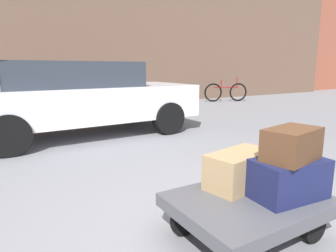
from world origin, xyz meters
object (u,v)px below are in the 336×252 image
Objects in this scene: duffel_bag_navy_rear_right at (289,179)px; bollard_kerb_near at (145,101)px; bicycle_leaning at (226,92)px; luggage_cart at (249,206)px; parked_car at (81,97)px; bollard_kerb_mid at (186,98)px; duffel_bag_brown_topmost_pile at (292,144)px; duffel_bag_tan_stacked_top at (239,169)px.

bollard_kerb_near is (2.03, 6.47, -0.13)m from duffel_bag_navy_rear_right.
luggage_cart is at bearing -130.82° from bicycle_leaning.
bollard_kerb_near is (2.39, 2.00, -0.40)m from parked_car.
duffel_bag_brown_topmost_pile is at bearing -118.26° from bollard_kerb_mid.
luggage_cart is at bearing 154.09° from duffel_bag_navy_rear_right.
bollard_kerb_near is at bearing 70.15° from luggage_cart.
bicycle_leaning is at bearing 56.05° from duffel_bag_navy_rear_right.
bicycle_leaning is (6.14, 7.55, -0.38)m from duffel_bag_brown_topmost_pile.
duffel_bag_brown_topmost_pile is 6.79m from bollard_kerb_near.
duffel_bag_tan_stacked_top is 0.14× the size of parked_car.
duffel_bag_brown_topmost_pile is (0.25, -0.15, 0.49)m from luggage_cart.
parked_car reaches higher than duffel_bag_tan_stacked_top.
parked_car is 6.04× the size of bollard_kerb_mid.
duffel_bag_brown_topmost_pile is (-0.00, -0.00, 0.27)m from duffel_bag_navy_rear_right.
bollard_kerb_mid is (3.64, 6.11, -0.12)m from duffel_bag_tan_stacked_top.
duffel_bag_brown_topmost_pile is 9.74m from bicycle_leaning.
bicycle_leaning is 2.31× the size of bollard_kerb_near.
parked_car reaches higher than luggage_cart.
parked_car reaches higher than duffel_bag_brown_topmost_pile.
duffel_bag_brown_topmost_pile reaches higher than duffel_bag_tan_stacked_top.
duffel_bag_tan_stacked_top is 6.49m from bollard_kerb_near.
duffel_bag_navy_rear_right is at bearing -129.12° from bicycle_leaning.
duffel_bag_navy_rear_right is 9.74m from bicycle_leaning.
duffel_bag_brown_topmost_pile is 0.63× the size of bollard_kerb_mid.
duffel_bag_navy_rear_right is at bearing -85.39° from parked_car.
bicycle_leaning is at bearing 14.79° from bollard_kerb_near.
luggage_cart is at bearing -124.69° from duffel_bag_tan_stacked_top.
duffel_bag_navy_rear_right is 0.34× the size of bicycle_leaning.
duffel_bag_tan_stacked_top is 4.12m from parked_car.
duffel_bag_brown_topmost_pile reaches higher than duffel_bag_navy_rear_right.
parked_car is 3.14m from bollard_kerb_near.
bollard_kerb_mid is at bearing 27.58° from parked_car.
bicycle_leaning is at bearing 40.29° from duffel_bag_brown_topmost_pile.
duffel_bag_brown_topmost_pile is at bearing -148.26° from duffel_bag_navy_rear_right.
bollard_kerb_near is (2.03, 6.47, -0.40)m from duffel_bag_brown_topmost_pile.
luggage_cart is 9.78m from bicycle_leaning.
bicycle_leaning is (6.39, 7.40, 0.10)m from luggage_cart.
duffel_bag_brown_topmost_pile is 7.35m from bollard_kerb_mid.
duffel_bag_navy_rear_right is 0.13× the size of parked_car.
bicycle_leaning reaches higher than duffel_bag_navy_rear_right.
duffel_bag_navy_rear_right is 0.78× the size of bollard_kerb_near.
bollard_kerb_near is (-4.11, -1.09, -0.01)m from bicycle_leaning.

